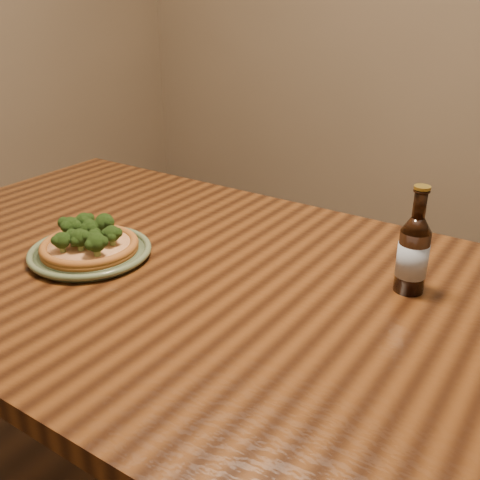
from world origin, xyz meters
The scene contains 4 objects.
table centered at (0.00, 0.10, 0.66)m, with size 1.60×0.90×0.75m.
plate centered at (-0.26, 0.03, 0.76)m, with size 0.25×0.25×0.02m.
pizza centered at (-0.26, 0.03, 0.78)m, with size 0.20×0.20×0.07m.
beer_bottle centered at (0.34, 0.26, 0.83)m, with size 0.06×0.06×0.20m.
Camera 1 is at (0.59, -0.67, 1.27)m, focal length 42.00 mm.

